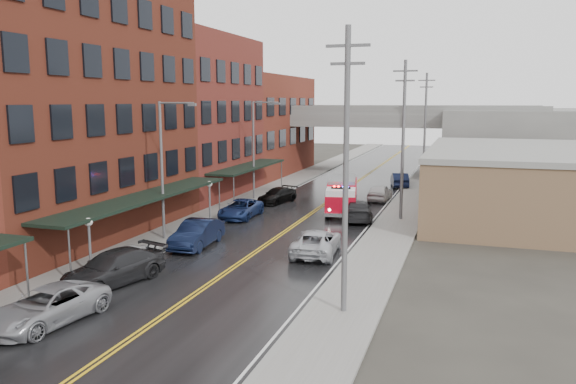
% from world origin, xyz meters
% --- Properties ---
extents(road, '(11.00, 160.00, 0.02)m').
position_xyz_m(road, '(0.00, 30.00, 0.01)').
color(road, black).
rests_on(road, ground).
extents(sidewalk_left, '(3.00, 160.00, 0.15)m').
position_xyz_m(sidewalk_left, '(-7.30, 30.00, 0.07)').
color(sidewalk_left, slate).
rests_on(sidewalk_left, ground).
extents(sidewalk_right, '(3.00, 160.00, 0.15)m').
position_xyz_m(sidewalk_right, '(7.30, 30.00, 0.07)').
color(sidewalk_right, slate).
rests_on(sidewalk_right, ground).
extents(curb_left, '(0.30, 160.00, 0.15)m').
position_xyz_m(curb_left, '(-5.65, 30.00, 0.07)').
color(curb_left, gray).
rests_on(curb_left, ground).
extents(curb_right, '(0.30, 160.00, 0.15)m').
position_xyz_m(curb_right, '(5.65, 30.00, 0.07)').
color(curb_right, gray).
rests_on(curb_right, ground).
extents(brick_building_b, '(9.00, 20.00, 18.00)m').
position_xyz_m(brick_building_b, '(-13.30, 23.00, 9.00)').
color(brick_building_b, '#531E16').
rests_on(brick_building_b, ground).
extents(brick_building_c, '(9.00, 15.00, 15.00)m').
position_xyz_m(brick_building_c, '(-13.30, 40.50, 7.50)').
color(brick_building_c, maroon).
rests_on(brick_building_c, ground).
extents(brick_building_far, '(9.00, 20.00, 12.00)m').
position_xyz_m(brick_building_far, '(-13.30, 58.00, 6.00)').
color(brick_building_far, brown).
rests_on(brick_building_far, ground).
extents(tan_building, '(14.00, 22.00, 5.00)m').
position_xyz_m(tan_building, '(16.00, 40.00, 2.50)').
color(tan_building, brown).
rests_on(tan_building, ground).
extents(right_far_block, '(18.00, 30.00, 8.00)m').
position_xyz_m(right_far_block, '(18.00, 70.00, 4.00)').
color(right_far_block, slate).
rests_on(right_far_block, ground).
extents(awning_1, '(2.60, 18.00, 3.09)m').
position_xyz_m(awning_1, '(-7.49, 23.00, 2.99)').
color(awning_1, black).
rests_on(awning_1, ground).
extents(awning_2, '(2.60, 13.00, 3.09)m').
position_xyz_m(awning_2, '(-7.49, 40.50, 2.99)').
color(awning_2, black).
rests_on(awning_2, ground).
extents(globe_lamp_1, '(0.44, 0.44, 3.12)m').
position_xyz_m(globe_lamp_1, '(-6.40, 16.00, 2.31)').
color(globe_lamp_1, '#59595B').
rests_on(globe_lamp_1, ground).
extents(globe_lamp_2, '(0.44, 0.44, 3.12)m').
position_xyz_m(globe_lamp_2, '(-6.40, 30.00, 2.31)').
color(globe_lamp_2, '#59595B').
rests_on(globe_lamp_2, ground).
extents(street_lamp_1, '(2.64, 0.22, 9.00)m').
position_xyz_m(street_lamp_1, '(-6.55, 24.00, 5.19)').
color(street_lamp_1, '#59595B').
rests_on(street_lamp_1, ground).
extents(street_lamp_2, '(2.64, 0.22, 9.00)m').
position_xyz_m(street_lamp_2, '(-6.55, 40.00, 5.19)').
color(street_lamp_2, '#59595B').
rests_on(street_lamp_2, ground).
extents(utility_pole_0, '(1.80, 0.24, 12.00)m').
position_xyz_m(utility_pole_0, '(7.20, 15.00, 6.31)').
color(utility_pole_0, '#59595B').
rests_on(utility_pole_0, ground).
extents(utility_pole_1, '(1.80, 0.24, 12.00)m').
position_xyz_m(utility_pole_1, '(7.20, 35.00, 6.31)').
color(utility_pole_1, '#59595B').
rests_on(utility_pole_1, ground).
extents(utility_pole_2, '(1.80, 0.24, 12.00)m').
position_xyz_m(utility_pole_2, '(7.20, 55.00, 6.31)').
color(utility_pole_2, '#59595B').
rests_on(utility_pole_2, ground).
extents(overpass, '(40.00, 10.00, 7.50)m').
position_xyz_m(overpass, '(0.00, 62.00, 5.99)').
color(overpass, slate).
rests_on(overpass, ground).
extents(fire_truck, '(4.01, 7.71, 2.70)m').
position_xyz_m(fire_truck, '(2.21, 36.80, 1.46)').
color(fire_truck, '#B4081B').
rests_on(fire_truck, ground).
extents(parked_car_left_2, '(3.15, 5.58, 1.47)m').
position_xyz_m(parked_car_left_2, '(-4.10, 10.20, 0.74)').
color(parked_car_left_2, gray).
rests_on(parked_car_left_2, ground).
extents(parked_car_left_3, '(3.76, 6.06, 1.64)m').
position_xyz_m(parked_car_left_3, '(-4.57, 15.35, 0.82)').
color(parked_car_left_3, black).
rests_on(parked_car_left_3, ground).
extents(parked_car_left_4, '(2.41, 4.64, 1.51)m').
position_xyz_m(parked_car_left_4, '(-5.00, 16.80, 0.75)').
color(parked_car_left_4, silver).
rests_on(parked_car_left_4, ground).
extents(parked_car_left_5, '(2.01, 5.15, 1.67)m').
position_xyz_m(parked_car_left_5, '(-3.96, 23.16, 0.84)').
color(parked_car_left_5, black).
rests_on(parked_car_left_5, ground).
extents(parked_car_left_6, '(2.47, 5.13, 1.41)m').
position_xyz_m(parked_car_left_6, '(-4.82, 32.19, 0.70)').
color(parked_car_left_6, navy).
rests_on(parked_car_left_6, ground).
extents(parked_car_left_7, '(2.93, 4.92, 1.34)m').
position_xyz_m(parked_car_left_7, '(-4.23, 39.19, 0.67)').
color(parked_car_left_7, black).
rests_on(parked_car_left_7, ground).
extents(parked_car_right_0, '(2.93, 5.55, 1.49)m').
position_xyz_m(parked_car_right_0, '(3.60, 23.80, 0.74)').
color(parked_car_right_0, '#B1B4BA').
rests_on(parked_car_right_0, ground).
extents(parked_car_right_1, '(3.28, 5.67, 1.55)m').
position_xyz_m(parked_car_right_1, '(4.03, 34.20, 0.77)').
color(parked_car_right_1, black).
rests_on(parked_car_right_1, ground).
extents(parked_car_right_2, '(1.87, 4.53, 1.53)m').
position_xyz_m(parked_car_right_2, '(4.30, 43.26, 0.77)').
color(parked_car_right_2, silver).
rests_on(parked_car_right_2, ground).
extents(parked_car_right_3, '(2.56, 4.84, 1.52)m').
position_xyz_m(parked_car_right_3, '(5.00, 52.20, 0.76)').
color(parked_car_right_3, black).
rests_on(parked_car_right_3, ground).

